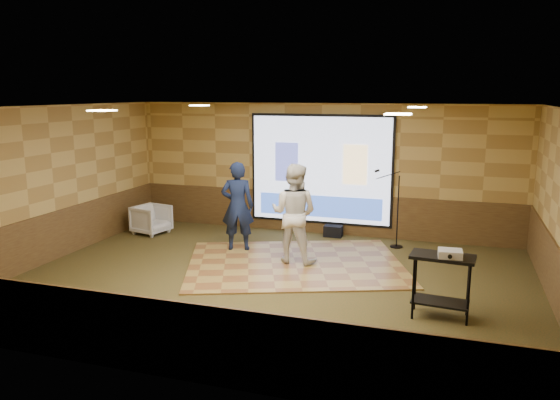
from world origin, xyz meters
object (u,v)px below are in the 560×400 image
(dance_floor, at_px, (295,263))
(av_table, at_px, (442,274))
(player_left, at_px, (238,206))
(duffel_bag, at_px, (333,231))
(projector_screen, at_px, (320,171))
(projector, at_px, (450,254))
(banquet_chair, at_px, (151,219))
(mic_stand, at_px, (394,224))
(player_right, at_px, (294,213))

(dance_floor, distance_m, av_table, 3.30)
(player_left, bearing_deg, av_table, 134.10)
(dance_floor, bearing_deg, duffel_bag, 83.57)
(projector_screen, relative_size, projector, 10.07)
(projector_screen, bearing_deg, dance_floor, -87.24)
(banquet_chair, xyz_separation_m, duffel_bag, (4.09, 1.04, -0.21))
(projector, bearing_deg, banquet_chair, 151.96)
(mic_stand, bearing_deg, projector_screen, 172.19)
(player_left, xyz_separation_m, projector, (4.21, -2.35, 0.05))
(banquet_chair, bearing_deg, duffel_bag, -62.41)
(av_table, relative_size, projector, 2.86)
(player_right, bearing_deg, mic_stand, -130.67)
(projector_screen, xyz_separation_m, duffel_bag, (0.37, -0.19, -1.35))
(player_left, distance_m, av_table, 4.71)
(projector_screen, height_order, player_right, projector_screen)
(projector, distance_m, banquet_chair, 7.33)
(player_left, distance_m, banquet_chair, 2.61)
(player_left, bearing_deg, projector_screen, -140.99)
(banquet_chair, bearing_deg, player_right, -93.03)
(duffel_bag, bearing_deg, projector, -57.65)
(av_table, height_order, duffel_bag, av_table)
(banquet_chair, bearing_deg, av_table, -100.80)
(projector, xyz_separation_m, banquet_chair, (-6.65, 3.01, -0.66))
(av_table, bearing_deg, projector, -37.59)
(dance_floor, height_order, projector, projector)
(duffel_bag, bearing_deg, mic_stand, -17.09)
(dance_floor, bearing_deg, av_table, -32.72)
(av_table, relative_size, mic_stand, 0.57)
(player_left, height_order, duffel_bag, player_left)
(projector, height_order, mic_stand, mic_stand)
(player_left, bearing_deg, banquet_chair, -32.25)
(av_table, relative_size, banquet_chair, 1.28)
(player_right, bearing_deg, projector, 150.78)
(projector_screen, relative_size, av_table, 3.52)
(projector_screen, distance_m, banquet_chair, 4.08)
(av_table, height_order, banquet_chair, av_table)
(av_table, xyz_separation_m, duffel_bag, (-2.47, 3.98, -0.53))
(player_right, xyz_separation_m, duffel_bag, (0.30, 2.15, -0.85))
(dance_floor, xyz_separation_m, projector, (2.82, -1.82, 0.98))
(player_left, distance_m, duffel_bag, 2.51)
(dance_floor, distance_m, duffel_bag, 2.25)
(av_table, relative_size, duffel_bag, 2.33)
(player_right, distance_m, banquet_chair, 4.00)
(projector_screen, height_order, player_left, projector_screen)
(player_right, relative_size, banquet_chair, 2.58)
(av_table, bearing_deg, projector_screen, 124.27)
(projector, height_order, banquet_chair, projector)
(dance_floor, height_order, player_left, player_left)
(mic_stand, height_order, duffel_bag, mic_stand)
(dance_floor, distance_m, projector, 3.50)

